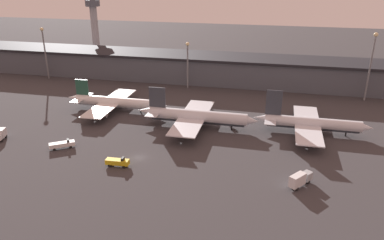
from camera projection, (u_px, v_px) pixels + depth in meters
The scene contains 13 objects.
ground at pixel (138, 158), 113.66m from camera, with size 600.00×600.00×0.00m, color #383538.
terminal_building at pixel (199, 68), 189.83m from camera, with size 258.96×22.78×13.31m.
airplane_0 at pixel (113, 102), 150.49m from camera, with size 39.98×35.67×11.99m.
airplane_1 at pixel (196, 117), 134.47m from camera, with size 44.47×35.69×13.87m.
airplane_2 at pixel (311, 124), 129.48m from camera, with size 40.16×36.08×14.63m.
service_vehicle_0 at pixel (118, 162), 108.22m from camera, with size 6.91×2.50×2.96m.
service_vehicle_1 at pixel (62, 144), 119.15m from camera, with size 7.75×6.30×2.82m.
service_vehicle_2 at pixel (300, 179), 98.02m from camera, with size 6.41×7.60×3.83m.
service_vehicle_3 at pixel (0, 134), 125.08m from camera, with size 3.77×5.69×3.48m.
lamp_post_0 at pixel (44, 47), 189.49m from camera, with size 1.80×1.80×26.24m.
lamp_post_1 at pixel (188, 59), 174.65m from camera, with size 1.80×1.80×22.02m.
lamp_post_2 at pixel (372, 59), 156.49m from camera, with size 1.80×1.80×29.22m.
control_tower at pixel (94, 21), 236.72m from camera, with size 9.00×9.00×38.38m.
Camera 1 is at (38.80, -94.70, 53.33)m, focal length 35.00 mm.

